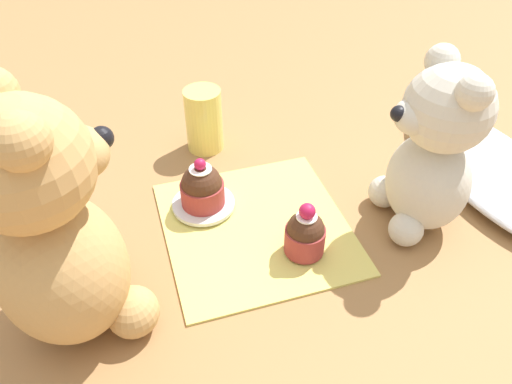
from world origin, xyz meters
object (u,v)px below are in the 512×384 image
teddy_bear_tan (55,233)px  cupcake_near_cream_bear (305,233)px  teddy_bear_cream (433,152)px  saucer_plate (204,204)px  cupcake_near_tan_bear (202,187)px  juice_glass (204,120)px

teddy_bear_tan → cupcake_near_cream_bear: 0.25m
teddy_bear_cream → teddy_bear_tan: (0.03, -0.39, 0.02)m
teddy_bear_tan → saucer_plate: teddy_bear_tan is taller
teddy_bear_cream → cupcake_near_tan_bear: teddy_bear_cream is taller
teddy_bear_tan → juice_glass: bearing=-53.7°
saucer_plate → cupcake_near_tan_bear: 0.03m
cupcake_near_tan_bear → cupcake_near_cream_bear: bearing=40.7°
teddy_bear_tan → cupcake_near_tan_bear: size_ratio=3.87×
teddy_bear_cream → teddy_bear_tan: size_ratio=0.82×
teddy_bear_tan → cupcake_near_tan_bear: (-0.12, 0.15, -0.08)m
cupcake_near_tan_bear → teddy_bear_tan: bearing=-51.3°
cupcake_near_tan_bear → juice_glass: juice_glass is taller
teddy_bear_cream → juice_glass: (-0.22, -0.21, -0.05)m
cupcake_near_cream_bear → cupcake_near_tan_bear: bearing=-139.3°
teddy_bear_cream → cupcake_near_cream_bear: bearing=-78.0°
teddy_bear_cream → cupcake_near_cream_bear: size_ratio=3.09×
cupcake_near_cream_bear → cupcake_near_tan_bear: size_ratio=1.02×
teddy_bear_cream → juice_glass: teddy_bear_cream is taller
cupcake_near_cream_bear → saucer_plate: size_ratio=0.88×
teddy_bear_tan → cupcake_near_tan_bear: 0.21m
saucer_plate → juice_glass: (-0.13, 0.03, 0.04)m
saucer_plate → cupcake_near_tan_bear: size_ratio=1.17×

